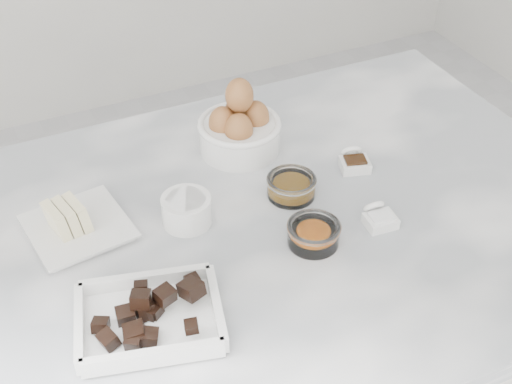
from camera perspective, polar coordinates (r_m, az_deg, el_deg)
marble_slab at (r=1.18m, az=-0.26°, el=-3.36°), size 1.20×0.80×0.04m
chocolate_dish at (r=1.01m, az=-8.55°, el=-9.78°), size 0.23×0.20×0.05m
butter_plate at (r=1.18m, az=-14.23°, el=-2.38°), size 0.17×0.17×0.06m
sugar_ramekin at (r=1.16m, az=-5.58°, el=-1.38°), size 0.08×0.08×0.05m
egg_bowl at (r=1.31m, az=-1.34°, el=5.17°), size 0.16×0.16×0.15m
honey_bowl at (r=1.22m, az=2.84°, el=0.46°), size 0.09×0.09×0.04m
zest_bowl at (r=1.13m, az=4.63°, el=-3.29°), size 0.09×0.09×0.04m
vanilla_spoon at (r=1.30m, az=7.84°, el=2.47°), size 0.06×0.07×0.04m
salt_spoon at (r=1.18m, az=9.79°, el=-1.99°), size 0.05×0.06×0.04m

